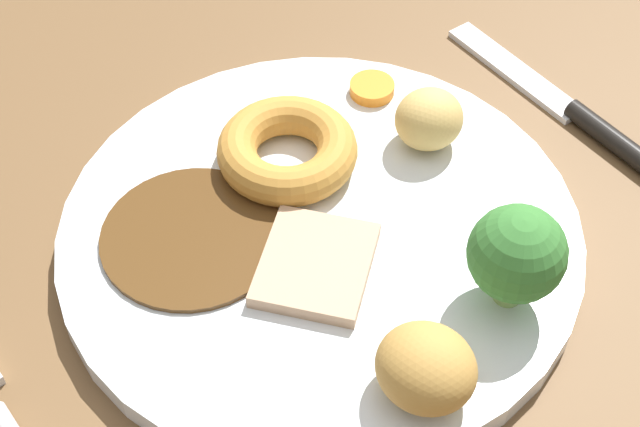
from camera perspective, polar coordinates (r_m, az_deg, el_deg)
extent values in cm
cube|color=brown|center=(52.78, 5.02, -2.84)|extent=(120.00, 84.00, 3.60)
cylinder|color=white|center=(50.51, 0.00, -1.27)|extent=(27.45, 27.45, 1.40)
cylinder|color=#563819|center=(49.77, -7.61, -1.36)|extent=(9.54, 9.54, 0.30)
cube|color=tan|center=(47.86, -0.26, -3.06)|extent=(8.19, 8.05, 0.80)
torus|color=#C68938|center=(52.26, -1.96, 3.81)|extent=(7.72, 7.72, 2.21)
ellipsoid|color=#D8B260|center=(53.42, 6.51, 5.61)|extent=(4.46, 4.28, 3.44)
ellipsoid|color=#BC8C42|center=(43.00, 6.33, -9.13)|extent=(5.26, 5.49, 3.60)
cylinder|color=orange|center=(57.14, 3.12, 7.45)|extent=(2.65, 2.65, 0.69)
cylinder|color=#8CB766|center=(47.37, 11.20, -4.26)|extent=(1.40, 1.40, 1.71)
sphere|color=#387A33|center=(45.42, 11.66, -2.36)|extent=(4.73, 4.73, 4.73)
cylinder|color=black|center=(57.73, 17.71, 3.72)|extent=(1.46, 8.53, 1.20)
cube|color=silver|center=(61.83, 11.49, 8.31)|extent=(2.02, 10.55, 0.40)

